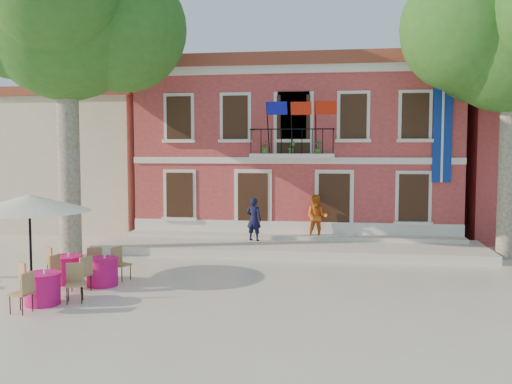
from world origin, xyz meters
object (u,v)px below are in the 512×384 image
object	(u,v)px
plane_tree_east	(511,37)
cafe_table_3	(102,270)
cafe_table_0	(42,287)
cafe_table_1	(67,268)
plane_tree_west	(65,20)
patio_umbrella	(29,203)
pedestrian_navy	(254,219)
pedestrian_orange	(317,217)

from	to	relation	value
plane_tree_east	cafe_table_3	distance (m)	15.12
cafe_table_0	cafe_table_1	size ratio (longest dim) A/B	1.00
cafe_table_3	plane_tree_west	bearing A→B (deg)	126.11
plane_tree_east	plane_tree_west	bearing A→B (deg)	-172.98
plane_tree_east	patio_umbrella	size ratio (longest dim) A/B	3.01
cafe_table_1	cafe_table_0	bearing A→B (deg)	-77.99
pedestrian_navy	cafe_table_1	distance (m)	7.68
plane_tree_east	pedestrian_navy	bearing A→B (deg)	175.70
plane_tree_east	cafe_table_0	size ratio (longest dim) A/B	5.46
plane_tree_east	pedestrian_navy	size ratio (longest dim) A/B	6.24
pedestrian_orange	plane_tree_east	bearing A→B (deg)	-7.67
patio_umbrella	cafe_table_3	world-z (taller)	patio_umbrella
pedestrian_orange	cafe_table_0	distance (m)	11.05
cafe_table_0	cafe_table_3	xyz separation A→B (m)	(0.65, 2.02, -0.01)
plane_tree_east	cafe_table_1	xyz separation A→B (m)	(-13.19, -5.61, -7.05)
pedestrian_navy	cafe_table_3	xyz separation A→B (m)	(-3.26, -6.40, -0.69)
cafe_table_3	patio_umbrella	bearing A→B (deg)	177.19
pedestrian_navy	pedestrian_orange	distance (m)	2.43
pedestrian_navy	cafe_table_1	xyz separation A→B (m)	(-4.37, -6.28, -0.68)
plane_tree_east	cafe_table_0	distance (m)	16.50
plane_tree_west	pedestrian_navy	xyz separation A→B (m)	(6.11, 2.50, -7.01)
pedestrian_orange	cafe_table_3	world-z (taller)	pedestrian_orange
pedestrian_orange	cafe_table_1	distance (m)	9.67
patio_umbrella	pedestrian_navy	xyz separation A→B (m)	(5.43, 6.30, -1.13)
cafe_table_0	pedestrian_orange	bearing A→B (deg)	55.44
pedestrian_orange	pedestrian_navy	bearing A→B (deg)	-160.63
cafe_table_3	cafe_table_1	bearing A→B (deg)	173.70
cafe_table_0	plane_tree_west	bearing A→B (deg)	110.31
pedestrian_navy	pedestrian_orange	bearing A→B (deg)	-148.25
plane_tree_west	cafe_table_3	bearing A→B (deg)	-53.89
plane_tree_east	patio_umbrella	bearing A→B (deg)	-158.43
plane_tree_east	cafe_table_0	world-z (taller)	plane_tree_east
patio_umbrella	cafe_table_1	world-z (taller)	patio_umbrella
plane_tree_east	cafe_table_0	xyz separation A→B (m)	(-12.73, -7.76, -7.05)
pedestrian_orange	patio_umbrella	bearing A→B (deg)	-134.37
pedestrian_navy	cafe_table_0	xyz separation A→B (m)	(-3.91, -8.43, -0.68)
plane_tree_west	cafe_table_1	world-z (taller)	plane_tree_west
pedestrian_navy	pedestrian_orange	world-z (taller)	pedestrian_orange
patio_umbrella	pedestrian_orange	xyz separation A→B (m)	(7.76, 6.95, -1.09)
patio_umbrella	plane_tree_west	bearing A→B (deg)	100.18
cafe_table_1	plane_tree_west	bearing A→B (deg)	114.68
plane_tree_west	pedestrian_orange	size ratio (longest dim) A/B	6.45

